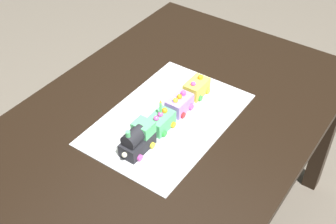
# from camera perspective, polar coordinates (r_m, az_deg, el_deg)

# --- Properties ---
(dining_table) EXTENTS (1.40, 1.00, 0.74)m
(dining_table) POSITION_cam_1_polar(r_m,az_deg,el_deg) (1.71, 0.69, -2.50)
(dining_table) COLOR black
(dining_table) RESTS_ON ground
(cake_board) EXTENTS (0.60, 0.40, 0.00)m
(cake_board) POSITION_cam_1_polar(r_m,az_deg,el_deg) (1.60, 0.00, -0.87)
(cake_board) COLOR silver
(cake_board) RESTS_ON dining_table
(cake_locomotive) EXTENTS (0.14, 0.08, 0.12)m
(cake_locomotive) POSITION_cam_1_polar(r_m,az_deg,el_deg) (1.46, -3.93, -3.49)
(cake_locomotive) COLOR #232328
(cake_locomotive) RESTS_ON cake_board
(cake_car_gondola_mint_green) EXTENTS (0.10, 0.08, 0.07)m
(cake_car_gondola_mint_green) POSITION_cam_1_polar(r_m,az_deg,el_deg) (1.54, -0.96, -1.22)
(cake_car_gondola_mint_green) COLOR #59CC7A
(cake_car_gondola_mint_green) RESTS_ON cake_board
(cake_car_hopper_lavender) EXTENTS (0.10, 0.08, 0.07)m
(cake_car_hopper_lavender) POSITION_cam_1_polar(r_m,az_deg,el_deg) (1.62, 1.47, 1.08)
(cake_car_hopper_lavender) COLOR #AD84E0
(cake_car_hopper_lavender) RESTS_ON cake_board
(cake_car_caboose_lemon) EXTENTS (0.10, 0.08, 0.07)m
(cake_car_caboose_lemon) POSITION_cam_1_polar(r_m,az_deg,el_deg) (1.70, 3.68, 3.15)
(cake_car_caboose_lemon) COLOR #F4E04C
(cake_car_caboose_lemon) RESTS_ON cake_board
(birthday_candle) EXTENTS (0.01, 0.01, 0.05)m
(birthday_candle) POSITION_cam_1_polar(r_m,az_deg,el_deg) (1.50, -0.95, 0.77)
(birthday_candle) COLOR #66D872
(birthday_candle) RESTS_ON cake_car_gondola_mint_green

